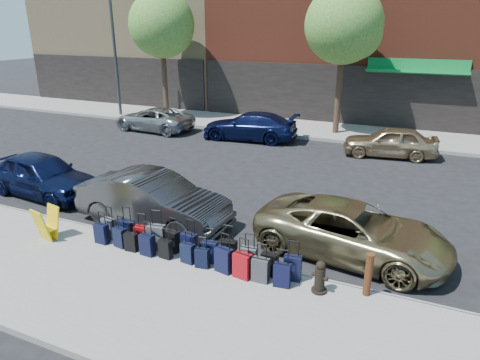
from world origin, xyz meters
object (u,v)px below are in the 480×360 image
at_px(car_near_0, 42,175).
at_px(suitcase_front_5, 189,245).
at_px(streetlight, 116,40).
at_px(fire_hydrant, 320,278).
at_px(car_far_1, 250,126).
at_px(display_rack, 47,224).
at_px(tree_center, 346,27).
at_px(bollard, 368,274).
at_px(car_near_2, 352,231).
at_px(car_near_1, 153,200).
at_px(car_far_0, 154,119).
at_px(tree_left, 164,27).
at_px(car_far_2, 390,142).

bearing_deg(car_near_0, suitcase_front_5, -99.60).
height_order(streetlight, fire_hydrant, streetlight).
bearing_deg(car_far_1, display_rack, -7.92).
xyz_separation_m(tree_center, car_near_0, (-7.49, -12.49, -4.68)).
relative_size(streetlight, bollard, 8.29).
bearing_deg(display_rack, car_far_1, 98.31).
bearing_deg(car_near_2, car_far_1, 42.24).
bearing_deg(fire_hydrant, car_near_1, 178.53).
height_order(car_far_0, car_far_1, car_far_1).
height_order(tree_left, car_near_1, tree_left).
height_order(tree_left, suitcase_front_5, tree_left).
distance_m(fire_hydrant, display_rack, 7.18).
relative_size(tree_left, bollard, 7.53).
xyz_separation_m(tree_left, car_far_0, (0.94, -2.95, -4.78)).
bearing_deg(suitcase_front_5, tree_left, 132.62).
xyz_separation_m(bollard, car_far_1, (-7.47, 11.49, 0.05)).
xyz_separation_m(tree_left, car_near_2, (13.37, -12.36, -4.74)).
relative_size(car_near_0, car_far_0, 0.95).
height_order(fire_hydrant, car_far_0, car_far_0).
bearing_deg(bollard, suitcase_front_5, -178.74).
distance_m(tree_center, fire_hydrant, 15.51).
distance_m(tree_left, car_near_0, 13.67).
xyz_separation_m(streetlight, bollard, (16.96, -13.49, -4.01)).
bearing_deg(tree_center, fire_hydrant, -79.89).
bearing_deg(car_near_0, streetlight, 32.02).
xyz_separation_m(car_near_1, car_far_0, (-6.85, 9.94, -0.13)).
xyz_separation_m(car_far_0, car_far_1, (5.62, 0.26, 0.07)).
bearing_deg(tree_left, car_near_0, -76.43).
height_order(fire_hydrant, bollard, bollard).
bearing_deg(car_near_1, streetlight, 43.64).
xyz_separation_m(bollard, car_far_2, (-0.67, 11.26, 0.03)).
distance_m(car_near_1, car_far_2, 11.41).
height_order(streetlight, display_rack, streetlight).
distance_m(suitcase_front_5, car_far_1, 12.03).
relative_size(tree_left, fire_hydrant, 9.91).
height_order(fire_hydrant, car_far_1, car_far_1).
distance_m(fire_hydrant, car_far_1, 13.48).
bearing_deg(car_far_0, car_far_2, 93.75).
bearing_deg(fire_hydrant, car_near_0, -175.88).
bearing_deg(display_rack, suitcase_front_5, 22.32).
bearing_deg(streetlight, car_near_2, -35.57).
relative_size(car_far_1, car_far_2, 1.21).
bearing_deg(car_far_2, streetlight, -105.69).
bearing_deg(car_far_0, tree_left, -158.72).
height_order(bollard, car_near_2, car_near_2).
bearing_deg(bollard, display_rack, -174.00).
xyz_separation_m(display_rack, car_near_1, (1.86, 2.15, 0.17)).
relative_size(display_rack, car_near_1, 0.19).
relative_size(fire_hydrant, display_rack, 0.83).
bearing_deg(tree_center, tree_left, 180.00).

